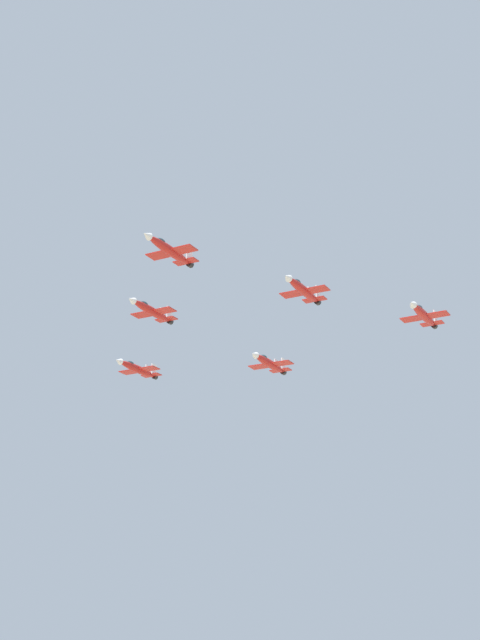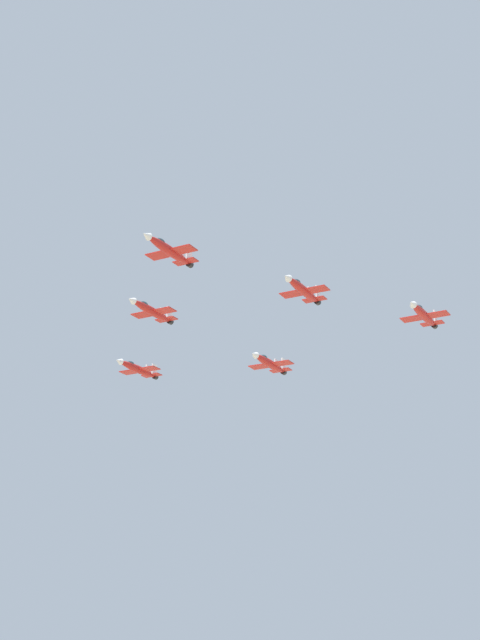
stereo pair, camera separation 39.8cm
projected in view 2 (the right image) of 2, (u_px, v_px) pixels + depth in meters
name	position (u px, v px, depth m)	size (l,w,h in m)	color
jet_lead	(169.00, 250.00, 146.78)	(9.31, 14.11, 3.12)	red
jet_left_wingman	(303.00, 290.00, 154.10)	(9.18, 13.87, 3.08)	red
jet_right_wingman	(152.00, 311.00, 169.02)	(9.41, 14.22, 3.15)	red
jet_left_outer	(424.00, 315.00, 162.15)	(9.37, 14.22, 3.13)	red
jet_right_outer	(138.00, 369.00, 190.36)	(9.57, 14.51, 3.20)	red
jet_slot_rear	(270.00, 363.00, 174.87)	(9.38, 14.15, 3.14)	red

